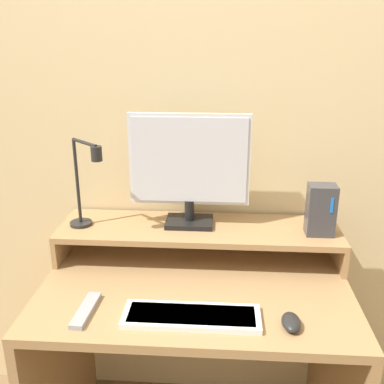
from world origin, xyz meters
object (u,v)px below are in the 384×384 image
Objects in this scene: keyboard at (192,316)px; remote_control at (86,310)px; desk_lamp at (85,186)px; monitor at (189,166)px; router_dock at (321,210)px; mouse at (291,322)px.

remote_control is at bearing 178.02° from keyboard.
desk_lamp reaches higher than remote_control.
monitor is 2.41× the size of remote_control.
router_dock is 0.46m from mouse.
keyboard reaches higher than remote_control.
mouse is (0.69, -0.37, -0.27)m from desk_lamp.
desk_lamp reaches higher than mouse.
keyboard is at bearing 176.42° from mouse.
mouse is at bearing -110.24° from router_dock.
mouse reaches higher than remote_control.
router_dock is at bearing 1.09° from desk_lamp.
keyboard is at bearing -1.98° from remote_control.
keyboard is (0.04, -0.43, -0.34)m from monitor.
mouse is (0.33, -0.44, -0.33)m from monitor.
mouse is (0.29, -0.02, 0.01)m from keyboard.
monitor is 0.55m from keyboard.
monitor is 0.61m from remote_control.
monitor is 4.75× the size of mouse.
router_dock is at bearing -6.85° from monitor.
desk_lamp is (-0.37, -0.07, -0.06)m from monitor.
keyboard is (-0.43, -0.37, -0.20)m from router_dock.
remote_control is (-0.61, 0.03, -0.01)m from mouse.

